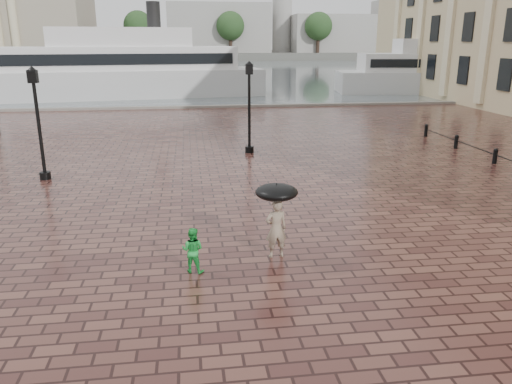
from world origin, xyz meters
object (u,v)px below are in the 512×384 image
at_px(child_pedestrian, 193,250).
at_px(ferry_far, 448,71).
at_px(street_lamps, 89,106).
at_px(ferry_near, 123,69).
at_px(adult_pedestrian, 276,229).

height_order(child_pedestrian, ferry_far, ferry_far).
bearing_deg(street_lamps, ferry_near, 92.94).
bearing_deg(ferry_near, ferry_far, -8.75).
height_order(street_lamps, adult_pedestrian, street_lamps).
xyz_separation_m(street_lamps, adult_pedestrian, (7.11, -14.25, -1.53)).
xyz_separation_m(child_pedestrian, ferry_far, (28.23, 40.98, 1.76)).
xyz_separation_m(street_lamps, ferry_near, (-1.35, 26.34, 0.43)).
distance_m(ferry_near, ferry_far, 34.52).
xyz_separation_m(child_pedestrian, ferry_near, (-6.29, 41.18, 2.18)).
xyz_separation_m(ferry_near, ferry_far, (34.51, -0.20, -0.42)).
height_order(street_lamps, ferry_near, ferry_near).
height_order(adult_pedestrian, child_pedestrian, adult_pedestrian).
bearing_deg(street_lamps, child_pedestrian, -71.62).
height_order(street_lamps, child_pedestrian, street_lamps).
bearing_deg(street_lamps, ferry_far, 38.24).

